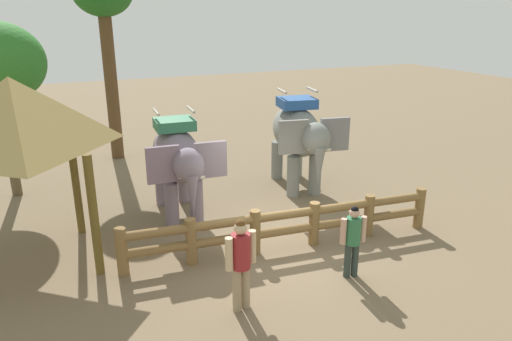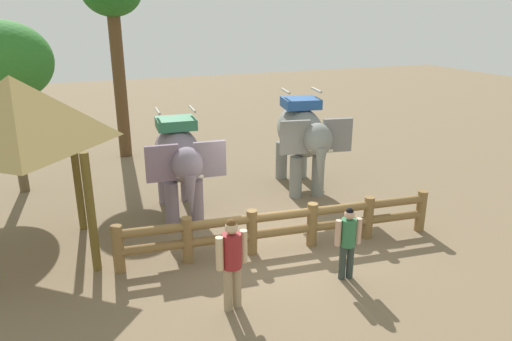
% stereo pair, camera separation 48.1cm
% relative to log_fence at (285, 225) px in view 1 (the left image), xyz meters
% --- Properties ---
extents(ground_plane, '(60.00, 60.00, 0.00)m').
position_rel_log_fence_xyz_m(ground_plane, '(0.00, 0.16, -0.60)').
color(ground_plane, brown).
extents(log_fence, '(7.44, 0.97, 1.05)m').
position_rel_log_fence_xyz_m(log_fence, '(0.00, 0.00, 0.00)').
color(log_fence, brown).
rests_on(log_fence, ground).
extents(elephant_near_left, '(1.90, 3.33, 2.85)m').
position_rel_log_fence_xyz_m(elephant_near_left, '(-1.71, 2.77, 1.00)').
color(elephant_near_left, slate).
rests_on(elephant_near_left, ground).
extents(elephant_center, '(2.11, 3.61, 3.04)m').
position_rel_log_fence_xyz_m(elephant_center, '(2.15, 3.35, 1.10)').
color(elephant_center, gray).
rests_on(elephant_center, ground).
extents(tourist_woman_in_black, '(0.63, 0.41, 1.80)m').
position_rel_log_fence_xyz_m(tourist_woman_in_black, '(-1.81, -1.75, 0.44)').
color(tourist_woman_in_black, '#988465').
rests_on(tourist_woman_in_black, ground).
extents(tourist_man_in_blue, '(0.55, 0.35, 1.56)m').
position_rel_log_fence_xyz_m(tourist_man_in_blue, '(0.69, -1.63, 0.30)').
color(tourist_man_in_blue, '#2C3732').
rests_on(tourist_man_in_blue, ground).
extents(thatched_shelter, '(3.23, 3.23, 4.03)m').
position_rel_log_fence_xyz_m(thatched_shelter, '(-5.24, 1.64, 2.66)').
color(thatched_shelter, brown).
rests_on(thatched_shelter, ground).
extents(tree_far_left, '(2.06, 2.06, 6.75)m').
position_rel_log_fence_xyz_m(tree_far_left, '(-2.40, 8.95, 4.87)').
color(tree_far_left, brown).
rests_on(tree_far_left, ground).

